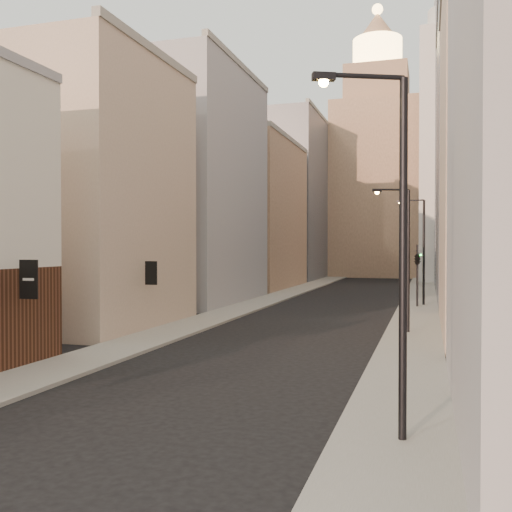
{
  "coord_description": "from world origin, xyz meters",
  "views": [
    {
      "loc": [
        7.31,
        -4.24,
        4.84
      ],
      "look_at": [
        -0.85,
        22.62,
        4.39
      ],
      "focal_mm": 40.0,
      "sensor_mm": 36.0,
      "label": 1
    }
  ],
  "objects_px": {
    "streetlamp_mid": "(405,251)",
    "streetlamp_far": "(421,245)",
    "streetlamp_near": "(394,235)",
    "clock_tower": "(377,170)",
    "white_tower": "(450,146)",
    "traffic_light_right": "(417,258)"
  },
  "relations": [
    {
      "from": "clock_tower",
      "to": "traffic_light_right",
      "type": "xyz_separation_m",
      "value": [
        7.45,
        -49.71,
        -13.7
      ]
    },
    {
      "from": "clock_tower",
      "to": "streetlamp_far",
      "type": "relative_size",
      "value": 5.18
    },
    {
      "from": "streetlamp_near",
      "to": "streetlamp_mid",
      "type": "bearing_deg",
      "value": 67.23
    },
    {
      "from": "streetlamp_near",
      "to": "streetlamp_far",
      "type": "relative_size",
      "value": 1.04
    },
    {
      "from": "streetlamp_mid",
      "to": "white_tower",
      "type": "bearing_deg",
      "value": 63.65
    },
    {
      "from": "streetlamp_near",
      "to": "streetlamp_mid",
      "type": "xyz_separation_m",
      "value": [
        -0.47,
        18.17,
        -0.55
      ]
    },
    {
      "from": "clock_tower",
      "to": "streetlamp_mid",
      "type": "bearing_deg",
      "value": -83.72
    },
    {
      "from": "streetlamp_mid",
      "to": "traffic_light_right",
      "type": "distance_m",
      "value": 14.24
    },
    {
      "from": "clock_tower",
      "to": "white_tower",
      "type": "bearing_deg",
      "value": -51.84
    },
    {
      "from": "streetlamp_near",
      "to": "clock_tower",
      "type": "bearing_deg",
      "value": 70.97
    },
    {
      "from": "clock_tower",
      "to": "streetlamp_near",
      "type": "relative_size",
      "value": 5.0
    },
    {
      "from": "white_tower",
      "to": "streetlamp_mid",
      "type": "xyz_separation_m",
      "value": [
        -3.97,
        -49.92,
        -14.02
      ]
    },
    {
      "from": "clock_tower",
      "to": "streetlamp_far",
      "type": "xyz_separation_m",
      "value": [
        7.69,
        -48.23,
        -12.68
      ]
    },
    {
      "from": "traffic_light_right",
      "to": "clock_tower",
      "type": "bearing_deg",
      "value": -62.29
    },
    {
      "from": "streetlamp_mid",
      "to": "streetlamp_near",
      "type": "bearing_deg",
      "value": -110.33
    },
    {
      "from": "streetlamp_near",
      "to": "streetlamp_mid",
      "type": "relative_size",
      "value": 1.12
    },
    {
      "from": "streetlamp_mid",
      "to": "streetlamp_far",
      "type": "distance_m",
      "value": 15.7
    },
    {
      "from": "streetlamp_mid",
      "to": "clock_tower",
      "type": "bearing_deg",
      "value": 74.47
    },
    {
      "from": "clock_tower",
      "to": "white_tower",
      "type": "distance_m",
      "value": 17.83
    },
    {
      "from": "clock_tower",
      "to": "streetlamp_near",
      "type": "distance_m",
      "value": 83.37
    },
    {
      "from": "streetlamp_near",
      "to": "traffic_light_right",
      "type": "relative_size",
      "value": 1.8
    },
    {
      "from": "streetlamp_mid",
      "to": "traffic_light_right",
      "type": "height_order",
      "value": "streetlamp_mid"
    }
  ]
}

